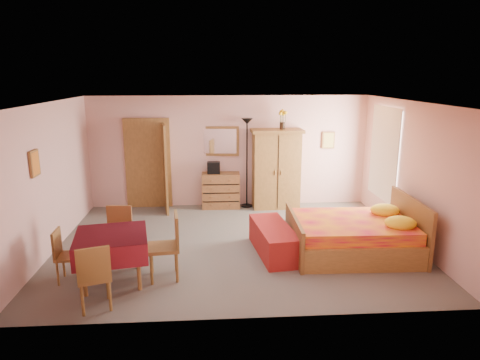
{
  "coord_description": "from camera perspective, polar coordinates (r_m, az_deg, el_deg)",
  "views": [
    {
      "loc": [
        -0.43,
        -7.42,
        3.07
      ],
      "look_at": [
        0.1,
        0.3,
        1.15
      ],
      "focal_mm": 32.0,
      "sensor_mm": 36.0,
      "label": 1
    }
  ],
  "objects": [
    {
      "name": "bed",
      "position": [
        7.75,
        14.76,
        -5.95
      ],
      "size": [
        2.18,
        1.74,
        0.99
      ],
      "primitive_type": "cube",
      "rotation": [
        0.0,
        0.0,
        -0.02
      ],
      "color": "red",
      "rests_on": "floor"
    },
    {
      "name": "wardrobe",
      "position": [
        9.99,
        4.84,
        1.48
      ],
      "size": [
        1.2,
        0.64,
        1.85
      ],
      "primitive_type": "cube",
      "rotation": [
        0.0,
        0.0,
        0.03
      ],
      "color": "olive",
      "rests_on": "floor"
    },
    {
      "name": "wall_front",
      "position": [
        5.25,
        1.0,
        -5.77
      ],
      "size": [
        6.5,
        0.1,
        2.6
      ],
      "primitive_type": "cube",
      "color": "#DCA59F",
      "rests_on": "floor"
    },
    {
      "name": "window",
      "position": [
        9.5,
        18.72,
        3.37
      ],
      "size": [
        0.08,
        1.4,
        1.95
      ],
      "primitive_type": "cube",
      "color": "white",
      "rests_on": "wall_right"
    },
    {
      "name": "dining_table",
      "position": [
        6.82,
        -16.62,
        -9.92
      ],
      "size": [
        1.2,
        1.2,
        0.76
      ],
      "primitive_type": "cube",
      "rotation": [
        0.0,
        0.0,
        0.18
      ],
      "color": "maroon",
      "rests_on": "floor"
    },
    {
      "name": "chair_west",
      "position": [
        7.03,
        -21.76,
        -9.33
      ],
      "size": [
        0.39,
        0.39,
        0.82
      ],
      "primitive_type": "cube",
      "rotation": [
        0.0,
        0.0,
        -1.53
      ],
      "color": "#AD753A",
      "rests_on": "floor"
    },
    {
      "name": "ceiling",
      "position": [
        7.45,
        -0.62,
        10.32
      ],
      "size": [
        6.5,
        6.5,
        0.0
      ],
      "primitive_type": "plane",
      "rotation": [
        3.14,
        0.0,
        0.0
      ],
      "color": "brown",
      "rests_on": "wall_back"
    },
    {
      "name": "chair_south",
      "position": [
        6.14,
        -18.9,
        -11.92
      ],
      "size": [
        0.54,
        0.54,
        0.93
      ],
      "primitive_type": "cube",
      "rotation": [
        0.0,
        0.0,
        0.32
      ],
      "color": "olive",
      "rests_on": "floor"
    },
    {
      "name": "chair_east",
      "position": [
        6.69,
        -10.19,
        -8.74
      ],
      "size": [
        0.52,
        0.52,
        1.03
      ],
      "primitive_type": "cube",
      "rotation": [
        0.0,
        0.0,
        1.69
      ],
      "color": "olive",
      "rests_on": "floor"
    },
    {
      "name": "wall_mirror",
      "position": [
        10.03,
        -2.67,
        5.2
      ],
      "size": [
        0.88,
        0.11,
        0.7
      ],
      "primitive_type": "cube",
      "rotation": [
        0.0,
        0.0,
        -0.07
      ],
      "color": "white",
      "rests_on": "wall_back"
    },
    {
      "name": "picture_left",
      "position": [
        7.5,
        -25.72,
        2.02
      ],
      "size": [
        0.04,
        0.32,
        0.42
      ],
      "primitive_type": "cube",
      "color": "orange",
      "rests_on": "wall_left"
    },
    {
      "name": "bench",
      "position": [
        7.59,
        4.48,
        -7.93
      ],
      "size": [
        0.73,
        1.55,
        0.5
      ],
      "primitive_type": "cube",
      "rotation": [
        0.0,
        0.0,
        0.12
      ],
      "color": "maroon",
      "rests_on": "floor"
    },
    {
      "name": "wall_back",
      "position": [
        10.09,
        -1.42,
        3.82
      ],
      "size": [
        6.5,
        0.1,
        2.6
      ],
      "primitive_type": "cube",
      "color": "#DCA59F",
      "rests_on": "floor"
    },
    {
      "name": "chair_north",
      "position": [
        7.43,
        -16.05,
        -7.16
      ],
      "size": [
        0.45,
        0.45,
        0.93
      ],
      "primitive_type": "cube",
      "rotation": [
        0.0,
        0.0,
        3.06
      ],
      "color": "#AD7F3A",
      "rests_on": "floor"
    },
    {
      "name": "picture_back",
      "position": [
        10.38,
        11.7,
        5.22
      ],
      "size": [
        0.3,
        0.04,
        0.4
      ],
      "primitive_type": "cube",
      "color": "#D8BF59",
      "rests_on": "wall_back"
    },
    {
      "name": "wall_right",
      "position": [
        8.47,
        21.94,
        0.85
      ],
      "size": [
        0.1,
        5.0,
        2.6
      ],
      "primitive_type": "cube",
      "color": "#DCA59F",
      "rests_on": "floor"
    },
    {
      "name": "wall_left",
      "position": [
        8.13,
        -24.11,
        0.13
      ],
      "size": [
        0.1,
        5.0,
        2.6
      ],
      "primitive_type": "cube",
      "color": "#DCA59F",
      "rests_on": "floor"
    },
    {
      "name": "stereo",
      "position": [
        9.92,
        -3.53,
        1.64
      ],
      "size": [
        0.3,
        0.22,
        0.27
      ],
      "primitive_type": "cube",
      "rotation": [
        0.0,
        0.0,
        -0.02
      ],
      "color": "black",
      "rests_on": "chest_of_drawers"
    },
    {
      "name": "doorway",
      "position": [
        10.21,
        -12.13,
        2.06
      ],
      "size": [
        1.06,
        0.12,
        2.15
      ],
      "primitive_type": "cube",
      "color": "#9E6B35",
      "rests_on": "floor"
    },
    {
      "name": "sunflower_vase",
      "position": [
        9.83,
        5.69,
        8.05
      ],
      "size": [
        0.18,
        0.18,
        0.45
      ],
      "primitive_type": "cube",
      "rotation": [
        0.0,
        0.0,
        0.02
      ],
      "color": "yellow",
      "rests_on": "wardrobe"
    },
    {
      "name": "chest_of_drawers",
      "position": [
        10.06,
        -2.57,
        -1.39
      ],
      "size": [
        0.88,
        0.45,
        0.83
      ],
      "primitive_type": "cube",
      "rotation": [
        0.0,
        0.0,
        -0.02
      ],
      "color": "brown",
      "rests_on": "floor"
    },
    {
      "name": "floor_lamp",
      "position": [
        9.97,
        0.93,
        2.22
      ],
      "size": [
        0.32,
        0.32,
        2.1
      ],
      "primitive_type": "cube",
      "rotation": [
        0.0,
        0.0,
        -0.22
      ],
      "color": "black",
      "rests_on": "floor"
    },
    {
      "name": "floor",
      "position": [
        8.04,
        -0.57,
        -8.51
      ],
      "size": [
        6.5,
        6.5,
        0.0
      ],
      "primitive_type": "plane",
      "color": "slate",
      "rests_on": "ground"
    }
  ]
}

